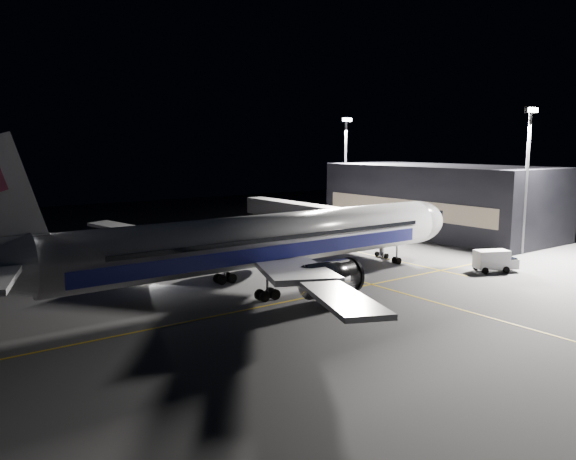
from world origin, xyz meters
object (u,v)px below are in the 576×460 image
Objects in this scene: airliner at (260,242)px; safety_cone_b at (198,264)px; floodlight_mast_south at (527,168)px; service_truck at (495,260)px; floodlight_mast_north at (346,161)px; safety_cone_a at (172,276)px; jet_bridge at (319,215)px; baggage_tug at (141,273)px; safety_cone_c at (217,263)px.

airliner is 108.07× the size of safety_cone_b.
floodlight_mast_south is 3.68× the size of service_truck.
service_truck is (-13.06, -42.29, -10.93)m from floodlight_mast_north.
safety_cone_a is (-33.78, 20.33, -1.12)m from service_truck.
jet_bridge is 6.11× the size of service_truck.
service_truck is at bearing -38.44° from baggage_tug.
airliner reaches higher than jet_bridge.
safety_cone_b is at bearing 91.54° from airliner.
safety_cone_a is 1.12× the size of safety_cone_c.
jet_bridge is at bearing 126.79° from floodlight_mast_south.
safety_cone_c is (-20.94, -4.70, -4.29)m from jet_bridge.
service_truck is 37.40m from safety_cone_b.
safety_cone_b is at bearing -170.19° from jet_bridge.
safety_cone_a is at bearing 173.69° from service_truck.
safety_cone_a is (-46.84, -21.96, -12.05)m from floodlight_mast_north.
floodlight_mast_north is at bearing 97.57° from service_truck.
safety_cone_c is at bearing 153.55° from floodlight_mast_south.
baggage_tug is at bearing -157.39° from floodlight_mast_north.
floodlight_mast_north reaches higher than safety_cone_a.
floodlight_mast_south is at bearing -18.90° from safety_cone_a.
safety_cone_c is (2.14, 13.35, -4.88)m from airliner.
safety_cone_a is at bearing -25.10° from baggage_tug.
safety_cone_a reaches higher than safety_cone_c.
floodlight_mast_south is 36.06× the size of safety_cone_c.
jet_bridge is 31.05m from floodlight_mast_south.
floodlight_mast_north is at bearing 37.74° from jet_bridge.
airliner reaches higher than safety_cone_a.
service_truck is (4.94, -28.36, -3.14)m from jet_bridge.
floodlight_mast_north is 46.77m from safety_cone_b.
floodlight_mast_north reaches higher than service_truck.
safety_cone_b is at bearing 165.59° from safety_cone_c.
safety_cone_b is at bearing 164.16° from service_truck.
floodlight_mast_north is 36.06× the size of safety_cone_c.
jet_bridge is 30.24m from safety_cone_a.
floodlight_mast_south reaches higher than service_truck.
airliner is 12.54m from safety_cone_a.
baggage_tug reaches higher than safety_cone_c.
floodlight_mast_north is (18.00, 13.93, 7.79)m from jet_bridge.
floodlight_mast_south reaches higher than safety_cone_a.
safety_cone_a is 8.58m from safety_cone_c.
floodlight_mast_north is 45.59m from service_truck.
airliner is at bearing -58.79° from baggage_tug.
airliner is 95.50× the size of safety_cone_a.
service_truck is 35.08m from safety_cone_c.
floodlight_mast_north is 3.68× the size of service_truck.
jet_bridge is at bearing 12.66° from safety_cone_c.
safety_cone_a reaches higher than safety_cone_b.
floodlight_mast_north reaches higher than baggage_tug.
service_truck is at bearing -40.57° from safety_cone_b.
jet_bridge is 59.92× the size of safety_cone_c.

